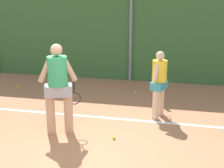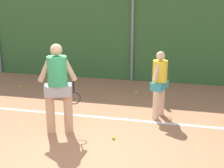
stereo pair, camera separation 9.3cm
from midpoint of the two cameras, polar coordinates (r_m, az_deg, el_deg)
name	(u,v)px [view 2 (the right image)]	position (r m, az deg, el deg)	size (l,w,h in m)	color
ground_plane	(105,122)	(7.34, -0.97, -6.98)	(26.49, 26.49, 0.00)	#B2704C
hedge_fence_backdrop	(133,27)	(10.56, 4.14, 10.31)	(17.22, 0.25, 3.60)	#386633
fence_post_center	(132,25)	(10.38, 4.00, 10.62)	(0.10, 0.10, 3.75)	gray
court_baseline_paint	(107,118)	(7.57, -0.48, -6.18)	(12.58, 0.10, 0.01)	white
player_foreground_near	(58,84)	(6.56, -9.37, -0.06)	(0.80, 0.51, 1.92)	tan
player_midcourt	(160,81)	(7.46, 8.99, 0.52)	(0.41, 0.74, 1.61)	beige
tennis_ball_6	(113,138)	(6.54, 0.67, -9.73)	(0.07, 0.07, 0.07)	#CCDB33
tennis_ball_8	(20,87)	(10.32, -16.20, -0.48)	(0.07, 0.07, 0.07)	#CCDB33
tennis_ball_11	(136,93)	(9.35, 4.71, -1.58)	(0.07, 0.07, 0.07)	#CCDB33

